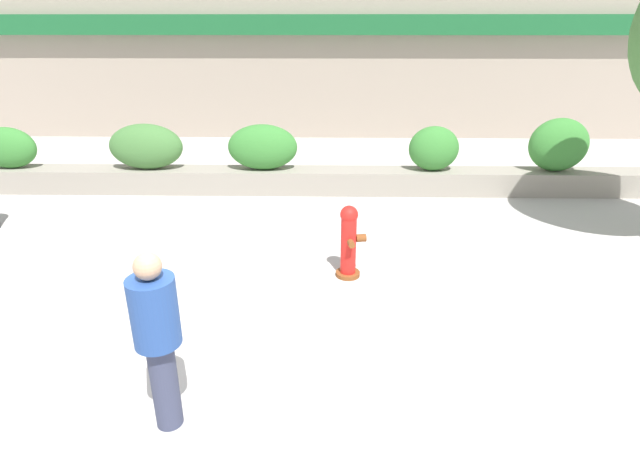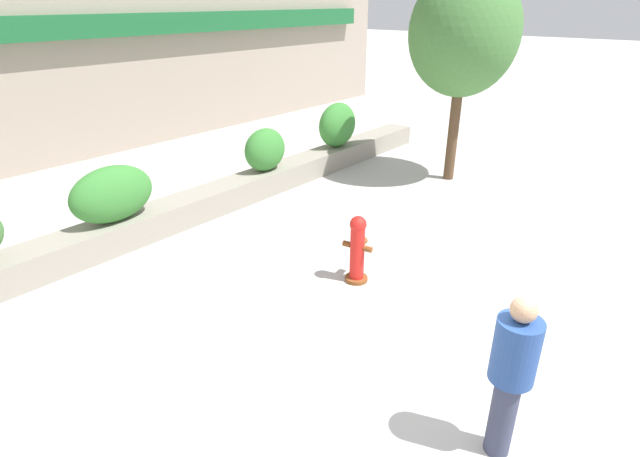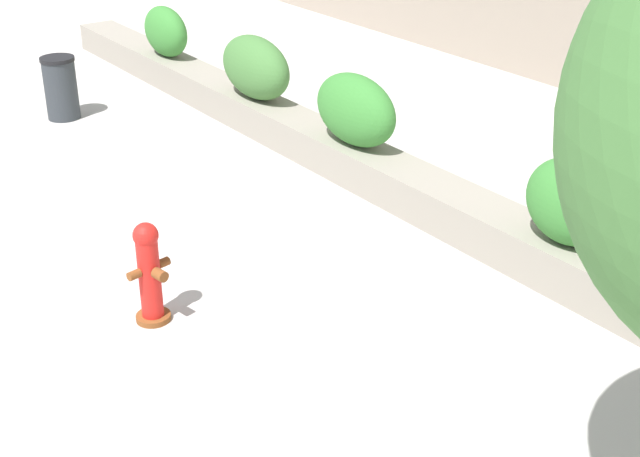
% 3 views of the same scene
% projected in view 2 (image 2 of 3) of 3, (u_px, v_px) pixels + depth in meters
% --- Properties ---
extents(ground_plane, '(120.00, 120.00, 0.00)m').
position_uv_depth(ground_plane, '(436.00, 390.00, 5.59)').
color(ground_plane, '#BCB7B2').
extents(planter_wall_low, '(18.00, 0.70, 0.50)m').
position_uv_depth(planter_wall_low, '(136.00, 227.00, 8.97)').
color(planter_wall_low, gray).
rests_on(planter_wall_low, ground).
extents(hedge_bush_2, '(1.47, 0.68, 0.96)m').
position_uv_depth(hedge_bush_2, '(112.00, 194.00, 8.43)').
color(hedge_bush_2, '#387F33').
rests_on(hedge_bush_2, planter_wall_low).
extents(hedge_bush_3, '(1.05, 0.67, 0.94)m').
position_uv_depth(hedge_bush_3, '(265.00, 150.00, 10.96)').
color(hedge_bush_3, '#387F33').
rests_on(hedge_bush_3, planter_wall_low).
extents(hedge_bush_4, '(1.24, 0.69, 1.12)m').
position_uv_depth(hedge_bush_4, '(337.00, 125.00, 12.73)').
color(hedge_bush_4, '#387F33').
rests_on(hedge_bush_4, planter_wall_low).
extents(fire_hydrant, '(0.46, 0.48, 1.08)m').
position_uv_depth(fire_hydrant, '(357.00, 248.00, 7.53)').
color(fire_hydrant, brown).
rests_on(fire_hydrant, ground).
extents(street_tree, '(2.60, 2.34, 4.69)m').
position_uv_depth(street_tree, '(464.00, 33.00, 10.79)').
color(street_tree, brown).
rests_on(street_tree, ground).
extents(pedestrian, '(0.53, 0.53, 1.73)m').
position_uv_depth(pedestrian, '(512.00, 369.00, 4.44)').
color(pedestrian, '#383D56').
rests_on(pedestrian, ground).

